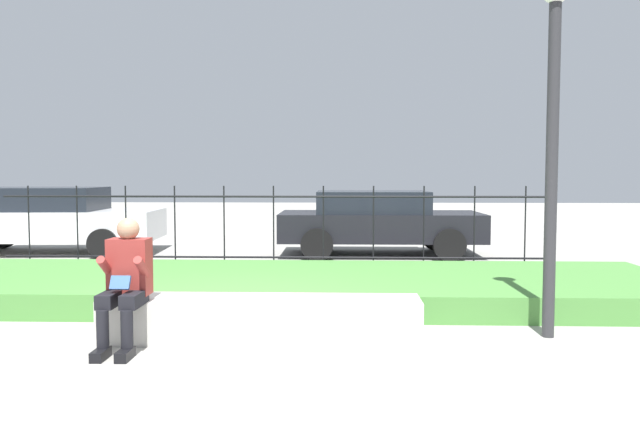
% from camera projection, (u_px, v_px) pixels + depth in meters
% --- Properties ---
extents(ground_plane, '(60.00, 60.00, 0.00)m').
position_uv_depth(ground_plane, '(230.00, 340.00, 6.17)').
color(ground_plane, '#9E9B93').
extents(stone_bench, '(3.13, 0.54, 0.43)m').
position_uv_depth(stone_bench, '(261.00, 322.00, 6.14)').
color(stone_bench, beige).
rests_on(stone_bench, ground_plane).
extents(person_seated_reader, '(0.42, 0.73, 1.23)m').
position_uv_depth(person_seated_reader, '(126.00, 278.00, 5.85)').
color(person_seated_reader, black).
rests_on(person_seated_reader, ground_plane).
extents(grass_berm, '(10.91, 2.88, 0.31)m').
position_uv_depth(grass_berm, '(258.00, 286.00, 8.29)').
color(grass_berm, '#4C893D').
rests_on(grass_berm, ground_plane).
extents(iron_fence, '(8.91, 0.03, 1.46)m').
position_uv_depth(iron_fence, '(274.00, 228.00, 10.13)').
color(iron_fence, black).
rests_on(iron_fence, ground_plane).
extents(car_parked_left, '(4.59, 2.19, 1.37)m').
position_uv_depth(car_parked_left, '(47.00, 218.00, 12.95)').
color(car_parked_left, silver).
rests_on(car_parked_left, ground_plane).
extents(car_parked_center, '(4.05, 1.96, 1.30)m').
position_uv_depth(car_parked_center, '(378.00, 221.00, 12.66)').
color(car_parked_center, black).
rests_on(car_parked_center, ground_plane).
extents(street_lamp, '(0.28, 0.28, 3.59)m').
position_uv_depth(street_lamp, '(553.00, 115.00, 6.17)').
color(street_lamp, '#2D2D30').
rests_on(street_lamp, ground_plane).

